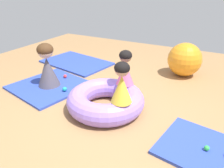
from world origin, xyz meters
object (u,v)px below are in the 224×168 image
object	(u,v)px
adult_seated	(47,66)
play_ball_green	(207,148)
exercise_ball_large	(185,60)
play_ball_teal	(65,89)
child_in_yellow	(122,83)
inflatable_cushion	(106,100)
child_in_pink	(125,68)
play_ball_red	(65,76)

from	to	relation	value
adult_seated	play_ball_green	bearing A→B (deg)	-70.44
exercise_ball_large	play_ball_green	bearing A→B (deg)	-71.40
play_ball_teal	exercise_ball_large	size ratio (longest dim) A/B	0.12
adult_seated	exercise_ball_large	size ratio (longest dim) A/B	1.15
child_in_yellow	play_ball_teal	xyz separation A→B (m)	(-1.22, 0.28, -0.50)
child_in_yellow	adult_seated	xyz separation A→B (m)	(-1.63, 0.35, -0.17)
inflatable_cushion	child_in_pink	bearing A→B (deg)	67.91
child_in_yellow	play_ball_red	size ratio (longest dim) A/B	8.25
inflatable_cushion	play_ball_green	world-z (taller)	inflatable_cushion
child_in_yellow	play_ball_teal	world-z (taller)	child_in_yellow
adult_seated	play_ball_teal	distance (m)	0.53
child_in_yellow	play_ball_red	world-z (taller)	child_in_yellow
play_ball_teal	child_in_yellow	bearing A→B (deg)	-12.95
exercise_ball_large	play_ball_red	bearing A→B (deg)	-145.80
inflatable_cushion	play_ball_red	bearing A→B (deg)	155.50
child_in_yellow	adult_seated	world-z (taller)	child_in_yellow
child_in_yellow	play_ball_red	xyz separation A→B (m)	(-1.59, 0.74, -0.51)
adult_seated	play_ball_red	xyz separation A→B (m)	(0.04, 0.39, -0.34)
play_ball_green	exercise_ball_large	world-z (taller)	exercise_ball_large
child_in_yellow	play_ball_teal	size ratio (longest dim) A/B	7.01
inflatable_cushion	child_in_yellow	bearing A→B (deg)	-26.33
play_ball_green	play_ball_teal	bearing A→B (deg)	170.73
inflatable_cushion	exercise_ball_large	size ratio (longest dim) A/B	1.71
exercise_ball_large	adult_seated	bearing A→B (deg)	-139.33
play_ball_red	play_ball_green	world-z (taller)	play_ball_red
inflatable_cushion	exercise_ball_large	world-z (taller)	exercise_ball_large
child_in_pink	inflatable_cushion	bearing A→B (deg)	28.46
inflatable_cushion	play_ball_green	bearing A→B (deg)	-10.49
child_in_pink	play_ball_red	world-z (taller)	child_in_pink
play_ball_green	child_in_yellow	bearing A→B (deg)	174.83
inflatable_cushion	child_in_yellow	size ratio (longest dim) A/B	2.08
play_ball_green	child_in_pink	bearing A→B (deg)	154.64
play_ball_red	child_in_yellow	bearing A→B (deg)	-24.90
play_ball_red	play_ball_teal	world-z (taller)	play_ball_teal
exercise_ball_large	child_in_pink	bearing A→B (deg)	-110.62
inflatable_cushion	adult_seated	distance (m)	1.32
child_in_pink	play_ball_green	xyz separation A→B (m)	(1.32, -0.62, -0.50)
inflatable_cushion	play_ball_green	xyz separation A→B (m)	(1.46, -0.27, -0.09)
inflatable_cushion	play_ball_teal	xyz separation A→B (m)	(-0.88, 0.11, -0.08)
adult_seated	exercise_ball_large	xyz separation A→B (m)	(2.01, 1.73, -0.08)
inflatable_cushion	child_in_pink	distance (m)	0.57
play_ball_teal	play_ball_green	bearing A→B (deg)	-9.27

